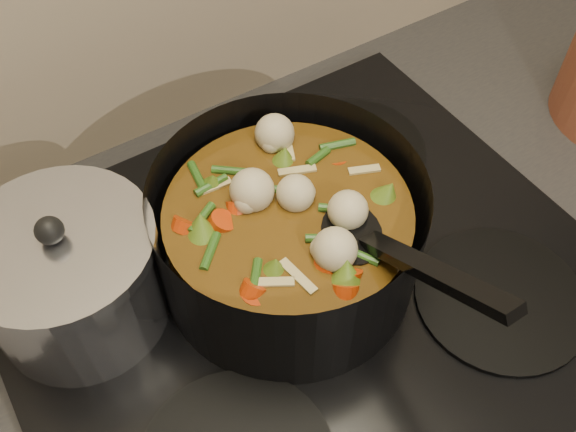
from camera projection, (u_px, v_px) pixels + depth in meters
stovetop at (305, 285)px, 0.70m from camera, size 0.62×0.54×0.03m
stockpot at (289, 235)px, 0.65m from camera, size 0.31×0.39×0.20m
saucepan at (71, 276)px, 0.62m from camera, size 0.18×0.18×0.15m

